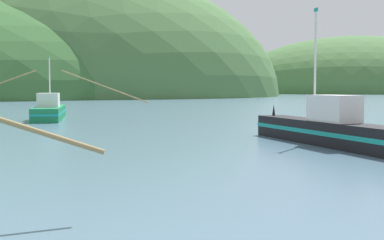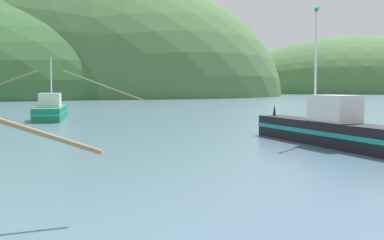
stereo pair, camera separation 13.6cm
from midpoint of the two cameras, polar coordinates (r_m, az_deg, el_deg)
The scene contains 4 objects.
hill_far_center at distance 274.31m, azimuth 17.83°, elevation 2.90°, with size 132.43×105.94×58.16m, color #47703D.
hill_far_left at distance 184.60m, azimuth -15.65°, elevation 2.64°, with size 159.88×127.90×90.09m, color #47703D.
fishing_boat_green at distance 48.89m, azimuth -15.87°, elevation 1.01°, with size 18.38×11.47×5.95m.
fishing_boat_black at distance 27.14m, azimuth 14.62°, elevation -0.92°, with size 4.97×11.67×7.19m.
Camera 1 is at (5.18, -3.85, 2.98)m, focal length 47.24 mm.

